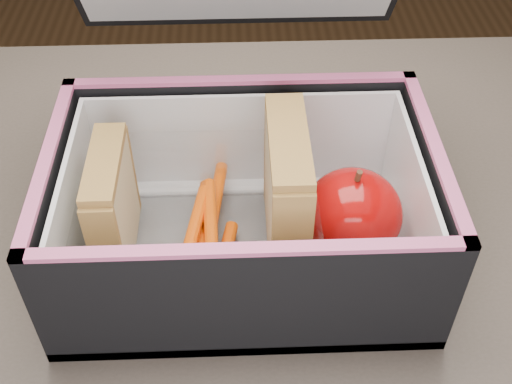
% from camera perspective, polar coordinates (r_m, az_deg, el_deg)
% --- Properties ---
extents(kitchen_table, '(1.20, 0.80, 0.75)m').
position_cam_1_polar(kitchen_table, '(0.60, 3.83, -15.07)').
color(kitchen_table, brown).
rests_on(kitchen_table, ground).
extents(lunch_bag, '(0.29, 0.30, 0.27)m').
position_cam_1_polar(lunch_bag, '(0.51, -1.11, -0.46)').
color(lunch_bag, black).
rests_on(lunch_bag, kitchen_table).
extents(plastic_tub, '(0.18, 0.13, 0.07)m').
position_cam_1_polar(plastic_tub, '(0.51, -4.93, -2.18)').
color(plastic_tub, white).
rests_on(plastic_tub, lunch_bag).
extents(sandwich_left, '(0.02, 0.09, 0.10)m').
position_cam_1_polar(sandwich_left, '(0.51, -12.62, -1.22)').
color(sandwich_left, '#CAB785').
rests_on(sandwich_left, plastic_tub).
extents(sandwich_right, '(0.03, 0.10, 0.11)m').
position_cam_1_polar(sandwich_right, '(0.50, 2.71, -0.12)').
color(sandwich_right, '#CAB785').
rests_on(sandwich_right, plastic_tub).
extents(carrot_sticks, '(0.05, 0.16, 0.03)m').
position_cam_1_polar(carrot_sticks, '(0.52, -4.14, -3.98)').
color(carrot_sticks, '#F7470B').
rests_on(carrot_sticks, plastic_tub).
extents(paper_napkin, '(0.11, 0.11, 0.01)m').
position_cam_1_polar(paper_napkin, '(0.54, 7.71, -4.30)').
color(paper_napkin, white).
rests_on(paper_napkin, lunch_bag).
extents(red_apple, '(0.10, 0.10, 0.08)m').
position_cam_1_polar(red_apple, '(0.51, 8.58, -1.97)').
color(red_apple, '#960708').
rests_on(red_apple, paper_napkin).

